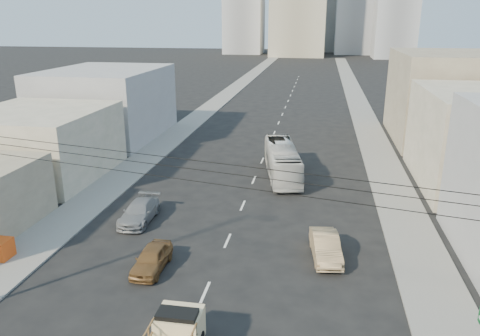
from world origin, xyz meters
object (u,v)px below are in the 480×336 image
(sedan_brown, at_px, (152,259))
(sedan_tan, at_px, (326,247))
(city_bus, at_px, (282,160))
(sedan_grey, at_px, (139,212))

(sedan_brown, relative_size, sedan_tan, 0.89)
(city_bus, bearing_deg, sedan_tan, -86.26)
(city_bus, distance_m, sedan_tan, 15.29)
(sedan_brown, bearing_deg, sedan_grey, 116.88)
(sedan_grey, bearing_deg, sedan_brown, -64.27)
(city_bus, distance_m, sedan_brown, 18.75)
(sedan_brown, xyz_separation_m, sedan_tan, (9.69, 3.02, 0.06))
(sedan_tan, bearing_deg, sedan_brown, -170.39)
(city_bus, relative_size, sedan_grey, 2.19)
(city_bus, distance_m, sedan_grey, 14.71)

